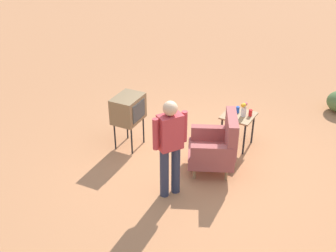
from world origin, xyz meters
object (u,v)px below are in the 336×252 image
at_px(soda_can_red, 250,113).
at_px(flower_vase, 244,109).
at_px(armchair, 217,145).
at_px(person_standing, 170,143).
at_px(side_table, 238,120).
at_px(tv_on_stand, 128,109).
at_px(soda_can_blue, 238,110).

xyz_separation_m(soda_can_red, flower_vase, (0.07, -0.11, 0.09)).
height_order(armchair, person_standing, person_standing).
height_order(person_standing, soda_can_red, person_standing).
bearing_deg(side_table, person_standing, -11.04).
bearing_deg(person_standing, tv_on_stand, -122.01).
relative_size(armchair, tv_on_stand, 1.03).
xyz_separation_m(armchair, flower_vase, (-0.93, 0.09, 0.30)).
distance_m(side_table, soda_can_red, 0.26).
bearing_deg(soda_can_red, person_standing, -15.98).
xyz_separation_m(soda_can_blue, flower_vase, (0.07, 0.14, 0.09)).
xyz_separation_m(armchair, soda_can_red, (-1.01, 0.20, 0.21)).
bearing_deg(side_table, armchair, -0.20).
distance_m(soda_can_red, flower_vase, 0.16).
xyz_separation_m(armchair, person_standing, (0.95, -0.37, 0.44)).
relative_size(person_standing, flower_vase, 6.19).
relative_size(side_table, person_standing, 0.40).
distance_m(person_standing, soda_can_blue, 1.99).
relative_size(tv_on_stand, flower_vase, 3.89).
distance_m(armchair, side_table, 0.94).
bearing_deg(flower_vase, side_table, -90.24).
xyz_separation_m(armchair, side_table, (-0.93, 0.00, 0.06)).
height_order(tv_on_stand, soda_can_red, tv_on_stand).
bearing_deg(tv_on_stand, flower_vase, 119.51).
distance_m(tv_on_stand, person_standing, 1.62).
bearing_deg(tv_on_stand, person_standing, 57.99).
bearing_deg(person_standing, side_table, 168.96).
xyz_separation_m(tv_on_stand, person_standing, (0.86, 1.37, 0.16)).
bearing_deg(flower_vase, person_standing, -13.51).
bearing_deg(soda_can_red, flower_vase, -56.31).
relative_size(soda_can_red, flower_vase, 0.46).
height_order(soda_can_blue, soda_can_red, same).
height_order(tv_on_stand, flower_vase, tv_on_stand).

